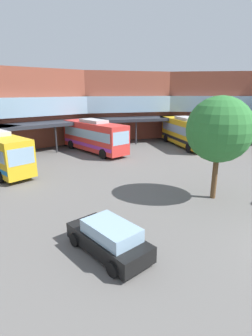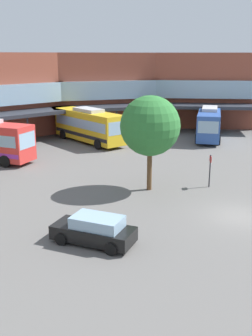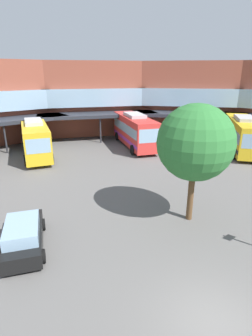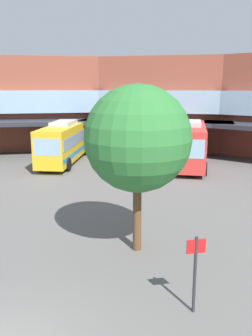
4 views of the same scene
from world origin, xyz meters
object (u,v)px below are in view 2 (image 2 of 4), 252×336
plaza_tree (150,126)px  parked_car (94,230)px  bus_0 (89,125)px  stop_sign_post (210,167)px  bus_3 (209,122)px

plaza_tree → parked_car: bearing=-175.7°
bus_0 → parked_car: 25.73m
bus_0 → plaza_tree: bearing=-20.2°
bus_0 → stop_sign_post: 19.23m
parked_car → plaza_tree: size_ratio=0.64×
bus_3 → stop_sign_post: bearing=1.5°
bus_3 → stop_sign_post: 18.99m
plaza_tree → stop_sign_post: bearing=-56.8°
bus_3 → stop_sign_post: (-18.39, -4.71, -0.34)m
bus_3 → parked_car: size_ratio=2.47×
bus_3 → stop_sign_post: bus_3 is taller
parked_car → stop_sign_post: bearing=-107.3°
bus_0 → bus_3: (8.33, -11.67, -0.10)m
stop_sign_post → plaza_tree: bearing=123.2°
bus_3 → parked_car: (-30.36, -1.55, -1.13)m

